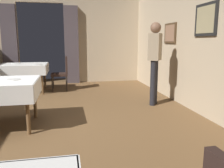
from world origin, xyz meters
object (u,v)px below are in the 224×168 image
person_waiter_by_doorway (155,57)px  dining_table_far (23,68)px  plate_far_a (17,63)px  plate_mid_c (13,79)px  chair_far_right (62,71)px  plate_far_b (38,64)px

person_waiter_by_doorway → dining_table_far: bearing=148.3°
dining_table_far → plate_far_a: plate_far_a is taller
plate_mid_c → chair_far_right: bearing=75.7°
plate_far_b → person_waiter_by_doorway: 2.99m
chair_far_right → plate_mid_c: chair_far_right is taller
plate_mid_c → person_waiter_by_doorway: size_ratio=0.12×
dining_table_far → chair_far_right: 1.02m
plate_far_b → chair_far_right: bearing=30.6°
plate_mid_c → plate_far_b: size_ratio=0.95×
plate_mid_c → dining_table_far: bearing=96.6°
chair_far_right → plate_far_a: (-1.19, 0.10, 0.24)m
plate_far_a → person_waiter_by_doorway: person_waiter_by_doorway is taller
dining_table_far → plate_mid_c: 2.66m
plate_far_b → person_waiter_by_doorway: (2.54, -1.56, 0.27)m
plate_mid_c → person_waiter_by_doorway: bearing=17.4°
dining_table_far → chair_far_right: bearing=5.7°
plate_far_a → plate_far_b: bearing=-37.9°
chair_far_right → person_waiter_by_doorway: person_waiter_by_doorway is taller
plate_mid_c → plate_far_a: 2.88m
dining_table_far → person_waiter_by_doorway: size_ratio=0.72×
dining_table_far → plate_far_a: (-0.19, 0.20, 0.10)m
chair_far_right → plate_mid_c: size_ratio=4.39×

